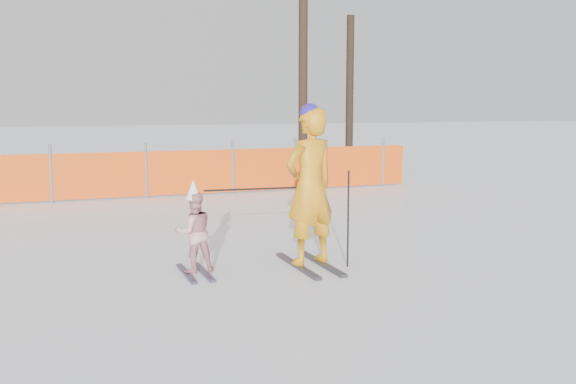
% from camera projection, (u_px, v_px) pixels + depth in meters
% --- Properties ---
extents(ground, '(120.00, 120.00, 0.00)m').
position_uv_depth(ground, '(303.00, 280.00, 7.66)').
color(ground, white).
rests_on(ground, ground).
extents(adult, '(0.83, 1.38, 2.10)m').
position_uv_depth(adult, '(310.00, 186.00, 8.19)').
color(adult, black).
rests_on(adult, ground).
extents(child, '(0.51, 0.94, 1.17)m').
position_uv_depth(child, '(194.00, 231.00, 7.87)').
color(child, black).
rests_on(child, ground).
extents(ski_poles, '(1.82, 0.35, 1.25)m').
position_uv_depth(ski_poles, '(302.00, 204.00, 8.11)').
color(ski_poles, black).
rests_on(ski_poles, ground).
extents(safety_fence, '(16.59, 0.06, 1.25)m').
position_uv_depth(safety_fence, '(64.00, 177.00, 13.71)').
color(safety_fence, '#595960').
rests_on(safety_fence, ground).
extents(tree_trunks, '(2.02, 0.78, 5.59)m').
position_uv_depth(tree_trunks, '(323.00, 86.00, 19.01)').
color(tree_trunks, black).
rests_on(tree_trunks, ground).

